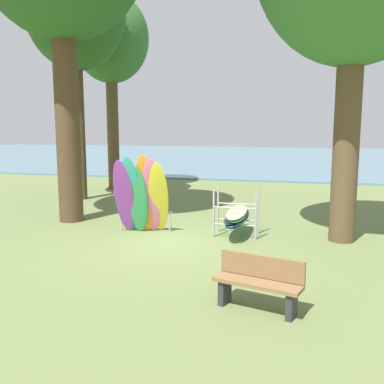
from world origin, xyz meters
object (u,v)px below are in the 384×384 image
tree_far_left_back (76,13)px  tree_mid_behind (110,41)px  board_storage_rack (237,216)px  leaning_board_pile (141,197)px  park_bench (259,282)px

tree_far_left_back → tree_mid_behind: bearing=90.1°
tree_far_left_back → board_storage_rack: tree_far_left_back is taller
tree_mid_behind → board_storage_rack: tree_mid_behind is taller
leaning_board_pile → park_bench: bearing=-49.4°
tree_mid_behind → park_bench: bearing=-56.6°
tree_mid_behind → leaning_board_pile: bearing=-60.9°
park_bench → tree_far_left_back: bearing=131.6°
tree_mid_behind → leaning_board_pile: (4.30, -7.74, -5.61)m
tree_far_left_back → board_storage_rack: (6.82, -4.25, -6.56)m
tree_mid_behind → park_bench: tree_mid_behind is taller
tree_mid_behind → board_storage_rack: size_ratio=4.09×
park_bench → board_storage_rack: bearing=102.5°
tree_mid_behind → tree_far_left_back: (0.00, -3.04, 0.46)m
leaning_board_pile → board_storage_rack: (2.52, 0.45, -0.50)m
tree_far_left_back → board_storage_rack: bearing=-32.0°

